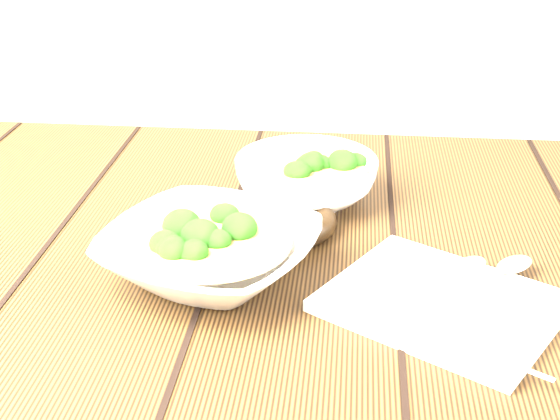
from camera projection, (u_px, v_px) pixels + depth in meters
name	position (u px, v px, depth m)	size (l,w,h in m)	color
table	(239.00, 337.00, 0.94)	(1.20, 0.80, 0.75)	#392510
soup_bowl_front	(210.00, 252.00, 0.83)	(0.28, 0.28, 0.06)	silver
soup_bowl_back	(306.00, 178.00, 1.00)	(0.23, 0.23, 0.07)	silver
trivet	(289.00, 221.00, 0.93)	(0.11, 0.11, 0.03)	black
napkin	(442.00, 303.00, 0.78)	(0.22, 0.18, 0.01)	beige
spoon_left	(453.00, 278.00, 0.81)	(0.12, 0.15, 0.01)	#A29E8E
spoon_right	(495.00, 275.00, 0.81)	(0.13, 0.14, 0.01)	#A29E8E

